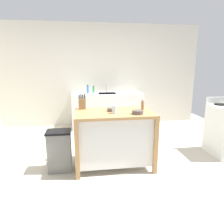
# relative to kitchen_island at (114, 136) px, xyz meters

# --- Properties ---
(ground_plane) EXTENTS (6.22, 6.22, 0.00)m
(ground_plane) POSITION_rel_kitchen_island_xyz_m (0.03, 0.09, -0.50)
(ground_plane) COLOR #BCB29E
(ground_plane) RESTS_ON ground
(wall_back) EXTENTS (5.22, 0.10, 2.60)m
(wall_back) POSITION_rel_kitchen_island_xyz_m (0.03, 2.45, 0.80)
(wall_back) COLOR beige
(wall_back) RESTS_ON ground
(kitchen_island) EXTENTS (1.19, 0.73, 0.88)m
(kitchen_island) POSITION_rel_kitchen_island_xyz_m (0.00, 0.00, 0.00)
(kitchen_island) COLOR #AD7F4C
(kitchen_island) RESTS_ON ground
(knife_block) EXTENTS (0.11, 0.09, 0.25)m
(knife_block) POSITION_rel_kitchen_island_xyz_m (-0.47, 0.27, 0.48)
(knife_block) COLOR olive
(knife_block) RESTS_ON kitchen_island
(bowl_ceramic_wide) EXTENTS (0.16, 0.16, 0.06)m
(bowl_ceramic_wide) POSITION_rel_kitchen_island_xyz_m (0.32, -0.20, 0.42)
(bowl_ceramic_wide) COLOR #564C47
(bowl_ceramic_wide) RESTS_ON kitchen_island
(bowl_ceramic_small) EXTENTS (0.15, 0.15, 0.05)m
(bowl_ceramic_small) POSITION_rel_kitchen_island_xyz_m (-0.02, 0.05, 0.42)
(bowl_ceramic_small) COLOR #564C47
(bowl_ceramic_small) RESTS_ON kitchen_island
(drinking_cup) EXTENTS (0.07, 0.07, 0.12)m
(drinking_cup) POSITION_rel_kitchen_island_xyz_m (-0.01, -0.12, 0.45)
(drinking_cup) COLOR silver
(drinking_cup) RESTS_ON kitchen_island
(pepper_grinder) EXTENTS (0.04, 0.04, 0.17)m
(pepper_grinder) POSITION_rel_kitchen_island_xyz_m (0.46, 0.03, 0.47)
(pepper_grinder) COLOR olive
(pepper_grinder) RESTS_ON kitchen_island
(trash_bin) EXTENTS (0.36, 0.28, 0.63)m
(trash_bin) POSITION_rel_kitchen_island_xyz_m (-0.83, -0.04, -0.18)
(trash_bin) COLOR slate
(trash_bin) RESTS_ON ground
(sink_counter) EXTENTS (1.76, 0.60, 0.88)m
(sink_counter) POSITION_rel_kitchen_island_xyz_m (0.15, 2.10, -0.05)
(sink_counter) COLOR silver
(sink_counter) RESTS_ON ground
(sink_faucet) EXTENTS (0.02, 0.02, 0.22)m
(sink_faucet) POSITION_rel_kitchen_island_xyz_m (0.15, 2.24, 0.50)
(sink_faucet) COLOR #B7BCC1
(sink_faucet) RESTS_ON sink_counter
(bottle_hand_soap) EXTENTS (0.05, 0.05, 0.18)m
(bottle_hand_soap) POSITION_rel_kitchen_island_xyz_m (-0.18, 2.19, 0.47)
(bottle_hand_soap) COLOR green
(bottle_hand_soap) RESTS_ON sink_counter
(bottle_spray_cleaner) EXTENTS (0.05, 0.05, 0.21)m
(bottle_spray_cleaner) POSITION_rel_kitchen_island_xyz_m (-0.33, 2.13, 0.49)
(bottle_spray_cleaner) COLOR blue
(bottle_spray_cleaner) RESTS_ON sink_counter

